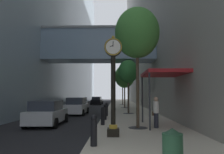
{
  "coord_description": "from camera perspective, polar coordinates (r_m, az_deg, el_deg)",
  "views": [
    {
      "loc": [
        1.17,
        -4.03,
        2.06
      ],
      "look_at": [
        0.8,
        16.81,
        3.75
      ],
      "focal_mm": 33.97,
      "sensor_mm": 36.0,
      "label": 1
    }
  ],
  "objects": [
    {
      "name": "pedestrian_walking",
      "position": [
        12.6,
        11.75,
        -9.02
      ],
      "size": [
        0.43,
        0.51,
        1.77
      ],
      "color": "#23232D",
      "rests_on": "sidewalk_right"
    },
    {
      "name": "bollard_fourth",
      "position": [
        16.18,
        -1.92,
        -9.3
      ],
      "size": [
        0.26,
        0.26,
        1.15
      ],
      "color": "black",
      "rests_on": "sidewalk_right"
    },
    {
      "name": "sidewalk_right",
      "position": [
        34.12,
        3.56,
        -7.97
      ],
      "size": [
        5.32,
        80.0,
        0.14
      ],
      "primitive_type": "cube",
      "color": "#BCB29E",
      "rests_on": "ground"
    },
    {
      "name": "pedestrian_by_clock",
      "position": [
        17.03,
        11.9,
        -8.23
      ],
      "size": [
        0.48,
        0.48,
        1.57
      ],
      "color": "#23232D",
      "rests_on": "sidewalk_right"
    },
    {
      "name": "car_silver_near",
      "position": [
        14.98,
        -17.07,
        -9.29
      ],
      "size": [
        2.14,
        4.19,
        1.63
      ],
      "color": "#B7BABF",
      "rests_on": "ground"
    },
    {
      "name": "car_grey_mid",
      "position": [
        30.38,
        -8.43,
        -6.99
      ],
      "size": [
        2.05,
        4.56,
        1.61
      ],
      "color": "slate",
      "rests_on": "ground"
    },
    {
      "name": "trash_bin",
      "position": [
        5.91,
        16.01,
        -18.0
      ],
      "size": [
        0.53,
        0.53,
        1.05
      ],
      "color": "#234C33",
      "rests_on": "sidewalk_right"
    },
    {
      "name": "street_tree_mid_far",
      "position": [
        30.36,
        3.4,
        0.11
      ],
      "size": [
        2.82,
        2.82,
        6.07
      ],
      "color": "#333335",
      "rests_on": "sidewalk_right"
    },
    {
      "name": "car_white_far",
      "position": [
        21.78,
        -9.5,
        -7.8
      ],
      "size": [
        2.11,
        4.16,
        1.73
      ],
      "color": "silver",
      "rests_on": "ground"
    },
    {
      "name": "bollard_third",
      "position": [
        13.5,
        -2.51,
        -10.23
      ],
      "size": [
        0.26,
        0.26,
        1.15
      ],
      "color": "black",
      "rests_on": "sidewalk_right"
    },
    {
      "name": "street_tree_far",
      "position": [
        39.34,
        2.86,
        -0.14
      ],
      "size": [
        2.46,
        2.46,
        6.44
      ],
      "color": "#333335",
      "rests_on": "sidewalk_right"
    },
    {
      "name": "building_block_left",
      "position": [
        38.86,
        -18.12,
        17.48
      ],
      "size": [
        21.14,
        80.0,
        33.19
      ],
      "color": "#93A8B7",
      "rests_on": "ground"
    },
    {
      "name": "storefront_awning",
      "position": [
        13.48,
        13.48,
        0.69
      ],
      "size": [
        2.4,
        3.6,
        3.3
      ],
      "color": "maroon",
      "rests_on": "sidewalk_right"
    },
    {
      "name": "street_clock",
      "position": [
        9.91,
        0.33,
        -0.79
      ],
      "size": [
        0.84,
        0.55,
        4.7
      ],
      "color": "black",
      "rests_on": "sidewalk_right"
    },
    {
      "name": "street_tree_near",
      "position": [
        12.85,
        6.76,
        11.61
      ],
      "size": [
        2.62,
        2.62,
        7.04
      ],
      "color": "#333335",
      "rests_on": "sidewalk_right"
    },
    {
      "name": "car_black_trailing",
      "position": [
        42.54,
        -4.09,
        -6.37
      ],
      "size": [
        2.24,
        4.61,
        1.55
      ],
      "color": "black",
      "rests_on": "ground"
    },
    {
      "name": "street_tree_mid_near",
      "position": [
        21.41,
        4.4,
        1.41
      ],
      "size": [
        2.02,
        2.02,
        5.37
      ],
      "color": "#333335",
      "rests_on": "sidewalk_right"
    },
    {
      "name": "bollard_fifth",
      "position": [
        18.87,
        -1.49,
        -8.64
      ],
      "size": [
        0.26,
        0.26,
        1.15
      ],
      "color": "black",
      "rests_on": "sidewalk_right"
    },
    {
      "name": "ground_plane",
      "position": [
        31.12,
        -1.15,
        -8.43
      ],
      "size": [
        110.0,
        110.0,
        0.0
      ],
      "primitive_type": "plane",
      "color": "black",
      "rests_on": "ground"
    },
    {
      "name": "bollard_nearest",
      "position": [
        8.17,
        -4.91,
        -13.91
      ],
      "size": [
        0.26,
        0.26,
        1.15
      ],
      "color": "black",
      "rests_on": "sidewalk_right"
    }
  ]
}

